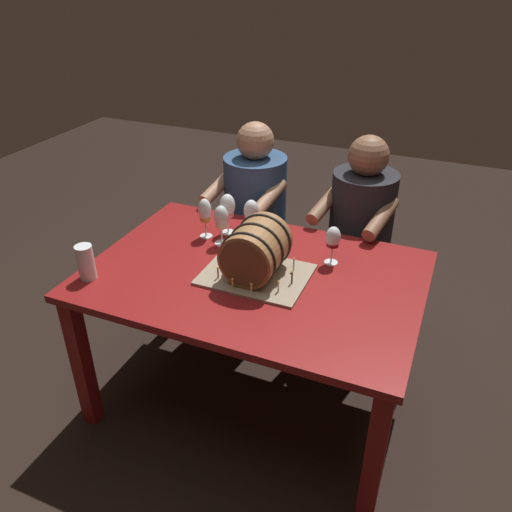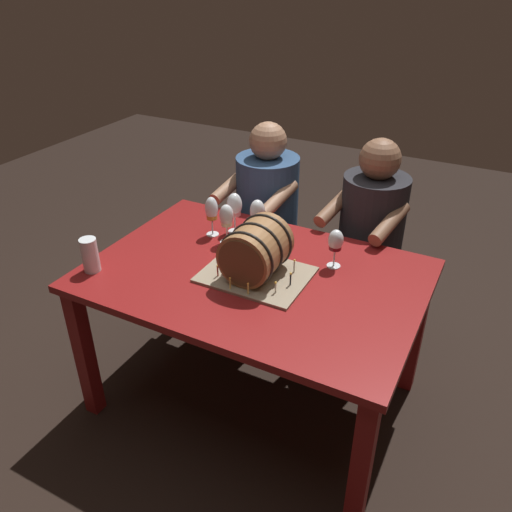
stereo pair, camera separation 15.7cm
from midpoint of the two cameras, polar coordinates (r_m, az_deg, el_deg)
ground_plane at (r=2.75m, az=-1.87°, el=-15.31°), size 8.00×8.00×0.00m
dining_table at (r=2.32m, az=-2.14°, el=-3.95°), size 1.46×1.00×0.76m
barrel_cake at (r=2.18m, az=-2.06°, el=0.39°), size 0.45×0.35×0.26m
wine_glass_rose at (r=2.54m, az=-4.96°, el=5.37°), size 0.08×0.08×0.21m
wine_glass_red at (r=2.29m, az=6.61°, el=1.87°), size 0.07×0.07×0.18m
wine_glass_white at (r=2.44m, az=-5.74°, el=4.11°), size 0.07×0.07×0.20m
wine_glass_amber at (r=2.51m, az=-7.48°, el=4.82°), size 0.06×0.06×0.20m
wine_glass_empty at (r=2.49m, az=-2.34°, el=4.91°), size 0.07×0.07×0.20m
beer_pint at (r=2.33m, az=-20.20°, el=-0.75°), size 0.07×0.07×0.16m
person_seated_left at (r=3.06m, az=-1.57°, el=3.20°), size 0.43×0.51×1.19m
person_seated_right at (r=2.89m, az=9.71°, el=0.84°), size 0.44×0.52×1.20m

